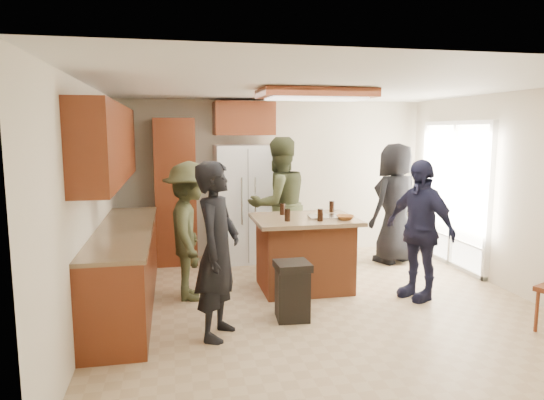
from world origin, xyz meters
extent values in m
plane|color=tan|center=(0.00, 0.00, 0.00)|extent=(5.00, 5.00, 0.00)
plane|color=white|center=(0.00, 0.00, 2.50)|extent=(5.00, 5.00, 0.00)
plane|color=beige|center=(0.00, 2.50, 1.25)|extent=(5.00, 0.00, 5.00)
plane|color=beige|center=(0.00, -2.50, 1.25)|extent=(5.00, 0.00, 5.00)
plane|color=beige|center=(-2.50, 0.00, 1.25)|extent=(0.00, 5.00, 5.00)
plane|color=beige|center=(2.50, 0.00, 1.25)|extent=(0.00, 5.00, 5.00)
cube|color=white|center=(2.48, 1.20, 1.05)|extent=(0.02, 1.60, 2.10)
cube|color=white|center=(2.46, 1.20, 1.05)|extent=(0.08, 1.72, 2.10)
cube|color=maroon|center=(0.00, 0.20, 2.44)|extent=(1.30, 0.70, 0.10)
cube|color=white|center=(0.00, 0.20, 2.38)|extent=(1.10, 0.50, 0.02)
cube|color=olive|center=(4.00, 1.20, -0.05)|extent=(3.00, 3.00, 0.10)
imported|color=black|center=(-1.23, -0.67, 0.87)|extent=(0.68, 0.77, 1.73)
imported|color=#323720|center=(-0.16, 1.43, 0.97)|extent=(1.07, 0.83, 1.93)
imported|color=black|center=(1.69, 1.54, 0.92)|extent=(1.06, 0.93, 1.83)
imported|color=#1B1D36|center=(1.24, -0.03, 0.84)|extent=(0.83, 1.10, 1.69)
imported|color=#353921|center=(-1.45, 0.50, 0.83)|extent=(0.53, 1.09, 1.66)
cube|color=maroon|center=(-2.20, 0.40, 0.44)|extent=(0.60, 3.00, 0.88)
cube|color=#846B4C|center=(-2.20, 0.40, 0.90)|extent=(0.64, 3.00, 0.04)
cube|color=maroon|center=(-2.33, 0.40, 1.88)|extent=(0.35, 3.00, 0.85)
cube|color=maroon|center=(-1.60, 2.20, 1.10)|extent=(0.60, 0.60, 2.20)
cube|color=maroon|center=(-0.55, 2.20, 2.20)|extent=(0.90, 0.60, 0.50)
cube|color=white|center=(-0.55, 2.12, 0.90)|extent=(0.90, 0.72, 1.80)
cube|color=gray|center=(-0.55, 1.75, 0.90)|extent=(0.01, 0.01, 1.71)
cylinder|color=silver|center=(-0.65, 1.73, 0.99)|extent=(0.02, 0.02, 0.70)
cylinder|color=silver|center=(-0.45, 1.73, 0.99)|extent=(0.02, 0.02, 0.70)
cube|color=#9A4A27|center=(-0.02, 0.57, 0.44)|extent=(1.10, 0.85, 0.88)
cube|color=#8D6C51|center=(-0.02, 0.57, 0.91)|extent=(1.28, 1.03, 0.05)
cube|color=silver|center=(0.23, 0.52, 0.94)|extent=(0.44, 0.35, 0.02)
imported|color=brown|center=(0.43, 0.32, 0.96)|extent=(0.24, 0.24, 0.05)
cylinder|color=black|center=(-0.29, 0.37, 1.01)|extent=(0.07, 0.07, 0.15)
cylinder|color=black|center=(-0.25, 0.82, 1.01)|extent=(0.07, 0.07, 0.15)
cylinder|color=black|center=(0.45, 0.89, 1.01)|extent=(0.07, 0.07, 0.15)
cylinder|color=black|center=(0.10, 0.29, 1.01)|extent=(0.07, 0.07, 0.15)
cube|color=black|center=(-0.41, -0.39, 0.28)|extent=(0.37, 0.37, 0.55)
cube|color=black|center=(-0.41, -0.39, 0.59)|extent=(0.37, 0.37, 0.08)
cylinder|color=maroon|center=(1.92, -1.22, 0.22)|extent=(0.05, 0.05, 0.44)
camera|label=1|loc=(-1.64, -5.25, 2.02)|focal=32.00mm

